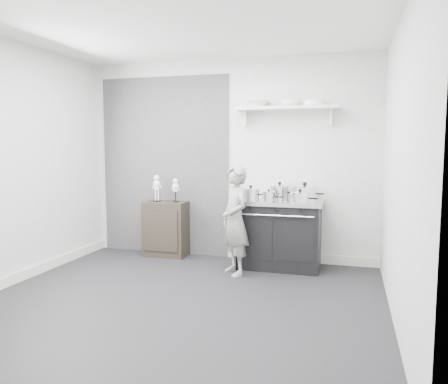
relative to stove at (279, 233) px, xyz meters
The scene contains 16 objects.
ground 1.71m from the stove, 117.13° to the right, with size 4.00×4.00×0.00m, color black.
room_shell 1.98m from the stove, 122.50° to the right, with size 4.02×3.62×2.71m.
wall_shelf 1.59m from the stove, 77.72° to the left, with size 1.30×0.26×0.24m.
stove is the anchor object (origin of this frame).
side_cabinet 1.62m from the stove, behind, with size 0.59×0.34×0.77m, color black.
child 0.69m from the stove, 134.66° to the right, with size 0.48×0.31×1.31m, color gray.
pot_front_left 0.62m from the stove, 167.40° to the right, with size 0.32×0.24×0.18m.
pot_back_left 0.54m from the stove, 99.22° to the left, with size 0.34×0.26×0.21m.
pot_back_right 0.61m from the stove, 20.34° to the left, with size 0.40×0.32×0.22m.
pot_front_right 0.60m from the stove, 34.88° to the right, with size 0.33×0.24×0.16m.
pot_front_center 0.52m from the stove, 130.11° to the right, with size 0.25×0.17×0.15m.
skeleton_full 1.83m from the stove, behind, with size 0.12×0.08×0.43m, color silver, non-canonical shape.
skeleton_torso 1.56m from the stove, behind, with size 0.10×0.07×0.37m, color silver, non-canonical shape.
bowl_large 1.69m from the stove, 150.76° to the left, with size 0.33×0.33×0.08m, color white.
bowl_small 1.65m from the stove, 63.72° to the left, with size 0.23×0.23×0.07m, color white.
plate_stack 1.69m from the stove, 26.43° to the left, with size 0.27×0.27×0.06m, color white.
Camera 1 is at (1.60, -3.95, 1.53)m, focal length 35.00 mm.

